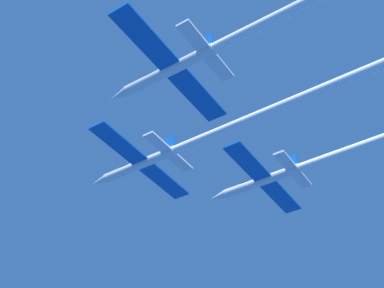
% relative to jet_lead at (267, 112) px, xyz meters
% --- Properties ---
extents(jet_lead, '(16.63, 57.01, 2.75)m').
position_rel_jet_lead_xyz_m(jet_lead, '(0.00, 0.00, 0.00)').
color(jet_lead, silver).
extents(jet_left_wing, '(16.63, 50.16, 2.75)m').
position_rel_jet_lead_xyz_m(jet_left_wing, '(-10.48, -8.59, -0.03)').
color(jet_left_wing, silver).
extents(jet_right_wing, '(16.63, 47.96, 2.75)m').
position_rel_jet_lead_xyz_m(jet_right_wing, '(10.56, -6.65, -0.32)').
color(jet_right_wing, silver).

